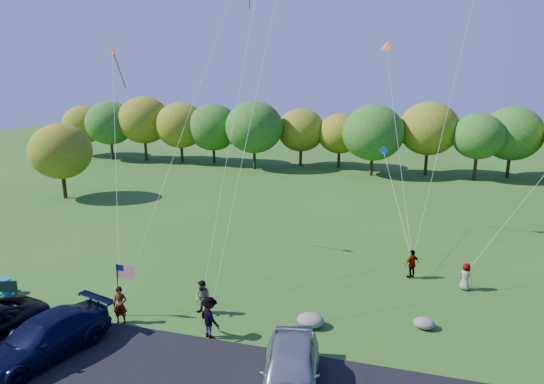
{
  "coord_description": "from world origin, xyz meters",
  "views": [
    {
      "loc": [
        8.82,
        -18.7,
        11.57
      ],
      "look_at": [
        1.64,
        6.0,
        5.12
      ],
      "focal_mm": 32.0,
      "sensor_mm": 36.0,
      "label": 1
    }
  ],
  "objects_px": {
    "flyer_c": "(210,318)",
    "flyer_e": "(466,277)",
    "minivan_navy": "(44,338)",
    "flyer_d": "(412,264)",
    "flyer_b": "(203,298)",
    "minivan_silver": "(291,370)",
    "trash_barrel": "(6,286)",
    "flyer_a": "(120,305)"
  },
  "relations": [
    {
      "from": "flyer_b",
      "to": "flyer_c",
      "type": "xyz_separation_m",
      "value": [
        1.15,
        -1.83,
        0.09
      ]
    },
    {
      "from": "flyer_a",
      "to": "trash_barrel",
      "type": "relative_size",
      "value": 2.13
    },
    {
      "from": "minivan_silver",
      "to": "flyer_a",
      "type": "xyz_separation_m",
      "value": [
        -8.93,
        2.78,
        -0.05
      ]
    },
    {
      "from": "flyer_c",
      "to": "flyer_e",
      "type": "distance_m",
      "value": 14.11
    },
    {
      "from": "flyer_b",
      "to": "flyer_d",
      "type": "height_order",
      "value": "flyer_b"
    },
    {
      "from": "minivan_navy",
      "to": "flyer_e",
      "type": "xyz_separation_m",
      "value": [
        17.3,
        11.74,
        -0.13
      ]
    },
    {
      "from": "minivan_navy",
      "to": "flyer_b",
      "type": "height_order",
      "value": "flyer_b"
    },
    {
      "from": "minivan_silver",
      "to": "flyer_b",
      "type": "relative_size",
      "value": 3.02
    },
    {
      "from": "flyer_c",
      "to": "trash_barrel",
      "type": "relative_size",
      "value": 2.26
    },
    {
      "from": "minivan_navy",
      "to": "flyer_b",
      "type": "relative_size",
      "value": 3.29
    },
    {
      "from": "flyer_b",
      "to": "flyer_c",
      "type": "bearing_deg",
      "value": -39.86
    },
    {
      "from": "flyer_c",
      "to": "flyer_a",
      "type": "bearing_deg",
      "value": 31.17
    },
    {
      "from": "flyer_a",
      "to": "flyer_c",
      "type": "bearing_deg",
      "value": -16.38
    },
    {
      "from": "minivan_navy",
      "to": "trash_barrel",
      "type": "height_order",
      "value": "minivan_navy"
    },
    {
      "from": "minivan_navy",
      "to": "flyer_c",
      "type": "relative_size",
      "value": 2.99
    },
    {
      "from": "flyer_a",
      "to": "flyer_c",
      "type": "distance_m",
      "value": 4.54
    },
    {
      "from": "minivan_navy",
      "to": "flyer_d",
      "type": "xyz_separation_m",
      "value": [
        14.5,
        12.55,
        -0.05
      ]
    },
    {
      "from": "trash_barrel",
      "to": "flyer_c",
      "type": "bearing_deg",
      "value": -4.6
    },
    {
      "from": "flyer_c",
      "to": "minivan_silver",
      "type": "bearing_deg",
      "value": 178.87
    },
    {
      "from": "flyer_a",
      "to": "flyer_b",
      "type": "bearing_deg",
      "value": 12.02
    },
    {
      "from": "flyer_a",
      "to": "flyer_e",
      "type": "relative_size",
      "value": 1.19
    },
    {
      "from": "flyer_a",
      "to": "flyer_d",
      "type": "bearing_deg",
      "value": 18.6
    },
    {
      "from": "flyer_c",
      "to": "flyer_d",
      "type": "distance_m",
      "value": 12.55
    },
    {
      "from": "flyer_b",
      "to": "flyer_c",
      "type": "distance_m",
      "value": 2.17
    },
    {
      "from": "minivan_navy",
      "to": "minivan_silver",
      "type": "distance_m",
      "value": 10.34
    },
    {
      "from": "minivan_silver",
      "to": "flyer_b",
      "type": "xyz_separation_m",
      "value": [
        -5.55,
        4.61,
        -0.08
      ]
    },
    {
      "from": "flyer_a",
      "to": "flyer_b",
      "type": "height_order",
      "value": "flyer_a"
    },
    {
      "from": "flyer_e",
      "to": "trash_barrel",
      "type": "distance_m",
      "value": 24.69
    },
    {
      "from": "minivan_silver",
      "to": "trash_barrel",
      "type": "height_order",
      "value": "minivan_silver"
    },
    {
      "from": "flyer_d",
      "to": "trash_barrel",
      "type": "distance_m",
      "value": 22.32
    },
    {
      "from": "minivan_silver",
      "to": "flyer_e",
      "type": "bearing_deg",
      "value": 47.11
    },
    {
      "from": "flyer_d",
      "to": "trash_barrel",
      "type": "height_order",
      "value": "flyer_d"
    },
    {
      "from": "trash_barrel",
      "to": "flyer_d",
      "type": "bearing_deg",
      "value": 21.53
    },
    {
      "from": "flyer_e",
      "to": "trash_barrel",
      "type": "relative_size",
      "value": 1.79
    },
    {
      "from": "flyer_d",
      "to": "flyer_e",
      "type": "distance_m",
      "value": 2.92
    },
    {
      "from": "flyer_e",
      "to": "flyer_d",
      "type": "bearing_deg",
      "value": 24.89
    },
    {
      "from": "flyer_e",
      "to": "minivan_navy",
      "type": "bearing_deg",
      "value": 75.32
    },
    {
      "from": "flyer_b",
      "to": "flyer_d",
      "type": "distance_m",
      "value": 12.18
    },
    {
      "from": "minivan_navy",
      "to": "trash_barrel",
      "type": "bearing_deg",
      "value": 160.56
    },
    {
      "from": "flyer_d",
      "to": "flyer_b",
      "type": "bearing_deg",
      "value": -6.81
    },
    {
      "from": "minivan_silver",
      "to": "trash_barrel",
      "type": "relative_size",
      "value": 6.2
    },
    {
      "from": "flyer_d",
      "to": "trash_barrel",
      "type": "xyz_separation_m",
      "value": [
        -20.76,
        -8.19,
        -0.42
      ]
    }
  ]
}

